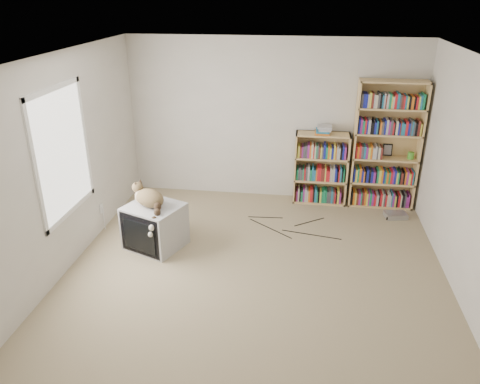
# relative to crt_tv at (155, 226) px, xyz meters

# --- Properties ---
(floor) EXTENTS (4.50, 5.00, 0.01)m
(floor) POSITION_rel_crt_tv_xyz_m (1.36, -0.63, -0.29)
(floor) COLOR #998B68
(floor) RESTS_ON ground
(wall_back) EXTENTS (4.50, 0.02, 2.50)m
(wall_back) POSITION_rel_crt_tv_xyz_m (1.36, 1.87, 0.96)
(wall_back) COLOR silver
(wall_back) RESTS_ON floor
(wall_front) EXTENTS (4.50, 0.02, 2.50)m
(wall_front) POSITION_rel_crt_tv_xyz_m (1.36, -3.13, 0.96)
(wall_front) COLOR silver
(wall_front) RESTS_ON floor
(wall_left) EXTENTS (0.02, 5.00, 2.50)m
(wall_left) POSITION_rel_crt_tv_xyz_m (-0.89, -0.63, 0.96)
(wall_left) COLOR silver
(wall_left) RESTS_ON floor
(wall_right) EXTENTS (0.02, 5.00, 2.50)m
(wall_right) POSITION_rel_crt_tv_xyz_m (3.61, -0.63, 0.96)
(wall_right) COLOR silver
(wall_right) RESTS_ON floor
(ceiling) EXTENTS (4.50, 5.00, 0.02)m
(ceiling) POSITION_rel_crt_tv_xyz_m (1.36, -0.63, 2.21)
(ceiling) COLOR white
(ceiling) RESTS_ON wall_back
(window) EXTENTS (0.02, 1.22, 1.52)m
(window) POSITION_rel_crt_tv_xyz_m (-0.88, -0.43, 1.11)
(window) COLOR white
(window) RESTS_ON wall_left
(crt_tv) EXTENTS (0.84, 0.81, 0.58)m
(crt_tv) POSITION_rel_crt_tv_xyz_m (0.00, 0.00, 0.00)
(crt_tv) COLOR #A9A9AC
(crt_tv) RESTS_ON floor
(cat) EXTENTS (0.54, 0.65, 0.50)m
(cat) POSITION_rel_crt_tv_xyz_m (-0.02, -0.07, 0.38)
(cat) COLOR #392817
(cat) RESTS_ON crt_tv
(bookcase_tall) EXTENTS (0.97, 0.30, 1.94)m
(bookcase_tall) POSITION_rel_crt_tv_xyz_m (3.07, 1.73, 0.63)
(bookcase_tall) COLOR tan
(bookcase_tall) RESTS_ON floor
(bookcase_short) EXTENTS (0.82, 0.30, 1.12)m
(bookcase_short) POSITION_rel_crt_tv_xyz_m (2.14, 1.73, 0.23)
(bookcase_short) COLOR tan
(bookcase_short) RESTS_ON floor
(book_stack) EXTENTS (0.22, 0.28, 0.12)m
(book_stack) POSITION_rel_crt_tv_xyz_m (2.14, 1.71, 0.89)
(book_stack) COLOR red
(book_stack) RESTS_ON bookcase_short
(green_mug) EXTENTS (0.09, 0.09, 0.10)m
(green_mug) POSITION_rel_crt_tv_xyz_m (3.44, 1.71, 0.55)
(green_mug) COLOR green
(green_mug) RESTS_ON bookcase_tall
(framed_print) EXTENTS (0.14, 0.05, 0.18)m
(framed_print) POSITION_rel_crt_tv_xyz_m (3.12, 1.81, 0.59)
(framed_print) COLOR black
(framed_print) RESTS_ON bookcase_tall
(dvd_player) EXTENTS (0.35, 0.28, 0.07)m
(dvd_player) POSITION_rel_crt_tv_xyz_m (3.26, 1.29, -0.25)
(dvd_player) COLOR #A3A3A7
(dvd_player) RESTS_ON floor
(wall_outlet) EXTENTS (0.01, 0.08, 0.13)m
(wall_outlet) POSITION_rel_crt_tv_xyz_m (-0.88, 0.34, 0.03)
(wall_outlet) COLOR silver
(wall_outlet) RESTS_ON wall_left
(floor_cables) EXTENTS (1.20, 0.70, 0.01)m
(floor_cables) POSITION_rel_crt_tv_xyz_m (1.75, 0.75, -0.28)
(floor_cables) COLOR black
(floor_cables) RESTS_ON floor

